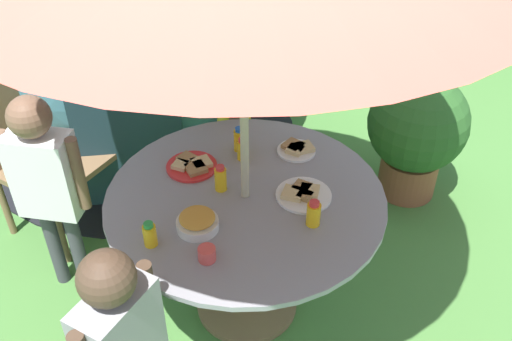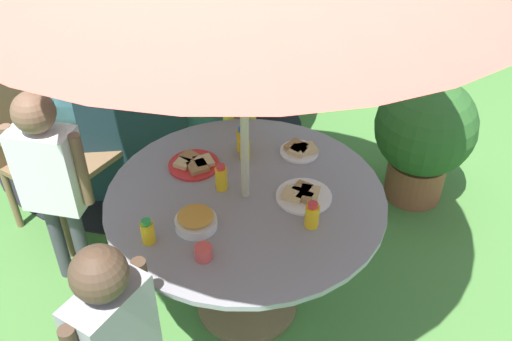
# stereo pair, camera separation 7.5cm
# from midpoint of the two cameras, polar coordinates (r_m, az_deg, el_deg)

# --- Properties ---
(ground_plane) EXTENTS (10.00, 10.00, 0.02)m
(ground_plane) POSITION_cam_midpoint_polar(r_m,az_deg,el_deg) (3.08, -1.61, -13.11)
(ground_plane) COLOR #477A38
(garden_table) EXTENTS (1.24, 1.24, 0.74)m
(garden_table) POSITION_cam_midpoint_polar(r_m,az_deg,el_deg) (2.67, -1.82, -5.39)
(garden_table) COLOR brown
(garden_table) RESTS_ON ground_plane
(wooden_chair) EXTENTS (0.72, 0.71, 1.01)m
(wooden_chair) POSITION_cam_midpoint_polar(r_m,az_deg,el_deg) (3.44, -21.18, 2.72)
(wooden_chair) COLOR brown
(wooden_chair) RESTS_ON ground_plane
(dome_tent) EXTENTS (2.61, 2.61, 1.65)m
(dome_tent) POSITION_cam_midpoint_polar(r_m,az_deg,el_deg) (3.95, -12.98, 13.50)
(dome_tent) COLOR teal
(dome_tent) RESTS_ON ground_plane
(potted_plant) EXTENTS (0.60, 0.60, 0.81)m
(potted_plant) POSITION_cam_midpoint_polar(r_m,az_deg,el_deg) (3.57, 14.96, 3.85)
(potted_plant) COLOR brown
(potted_plant) RESTS_ON ground_plane
(child_in_yellow_shirt) EXTENTS (0.25, 0.41, 1.25)m
(child_in_yellow_shirt) POSITION_cam_midpoint_polar(r_m,az_deg,el_deg) (3.21, -3.06, 8.14)
(child_in_yellow_shirt) COLOR navy
(child_in_yellow_shirt) RESTS_ON ground_plane
(child_in_white_shirt) EXTENTS (0.35, 0.29, 1.14)m
(child_in_white_shirt) POSITION_cam_midpoint_polar(r_m,az_deg,el_deg) (2.86, -20.74, -0.37)
(child_in_white_shirt) COLOR #3F3F47
(child_in_white_shirt) RESTS_ON ground_plane
(child_in_grey_shirt) EXTENTS (0.32, 0.31, 1.12)m
(child_in_grey_shirt) POSITION_cam_midpoint_polar(r_m,az_deg,el_deg) (2.12, -14.19, -15.82)
(child_in_grey_shirt) COLOR navy
(child_in_grey_shirt) RESTS_ON ground_plane
(snack_bowl) EXTENTS (0.17, 0.17, 0.08)m
(snack_bowl) POSITION_cam_midpoint_polar(r_m,az_deg,el_deg) (2.38, -6.70, -5.02)
(snack_bowl) COLOR white
(snack_bowl) RESTS_ON garden_table
(plate_near_right) EXTENTS (0.24, 0.24, 0.03)m
(plate_near_right) POSITION_cam_midpoint_polar(r_m,az_deg,el_deg) (2.72, -7.10, 0.50)
(plate_near_right) COLOR red
(plate_near_right) RESTS_ON garden_table
(plate_center_back) EXTENTS (0.25, 0.25, 0.03)m
(plate_center_back) POSITION_cam_midpoint_polar(r_m,az_deg,el_deg) (2.54, 3.79, -2.30)
(plate_center_back) COLOR white
(plate_center_back) RESTS_ON garden_table
(plate_near_left) EXTENTS (0.19, 0.19, 0.03)m
(plate_near_left) POSITION_cam_midpoint_polar(r_m,az_deg,el_deg) (2.80, 3.28, 2.12)
(plate_near_left) COLOR white
(plate_near_left) RESTS_ON garden_table
(juice_bottle_far_left) EXTENTS (0.06, 0.06, 0.13)m
(juice_bottle_far_left) POSITION_cam_midpoint_polar(r_m,az_deg,el_deg) (2.79, -2.42, 3.04)
(juice_bottle_far_left) COLOR yellow
(juice_bottle_far_left) RESTS_ON garden_table
(juice_bottle_far_right) EXTENTS (0.05, 0.05, 0.11)m
(juice_bottle_far_right) POSITION_cam_midpoint_polar(r_m,az_deg,el_deg) (2.33, -11.33, -6.22)
(juice_bottle_far_right) COLOR yellow
(juice_bottle_far_right) RESTS_ON garden_table
(juice_bottle_center_front) EXTENTS (0.06, 0.06, 0.12)m
(juice_bottle_center_front) POSITION_cam_midpoint_polar(r_m,az_deg,el_deg) (2.38, 4.79, -4.27)
(juice_bottle_center_front) COLOR yellow
(juice_bottle_center_front) RESTS_ON garden_table
(juice_bottle_mid_left) EXTENTS (0.05, 0.05, 0.13)m
(juice_bottle_mid_left) POSITION_cam_midpoint_polar(r_m,az_deg,el_deg) (2.55, -4.35, -0.80)
(juice_bottle_mid_left) COLOR yellow
(juice_bottle_mid_left) RESTS_ON garden_table
(juice_bottle_mid_right) EXTENTS (0.05, 0.05, 0.12)m
(juice_bottle_mid_right) POSITION_cam_midpoint_polar(r_m,az_deg,el_deg) (2.73, -2.13, 2.07)
(juice_bottle_mid_right) COLOR yellow
(juice_bottle_mid_right) RESTS_ON garden_table
(cup_near) EXTENTS (0.07, 0.07, 0.06)m
(cup_near) POSITION_cam_midpoint_polar(r_m,az_deg,el_deg) (2.26, -5.82, -8.19)
(cup_near) COLOR #E04C47
(cup_near) RESTS_ON garden_table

